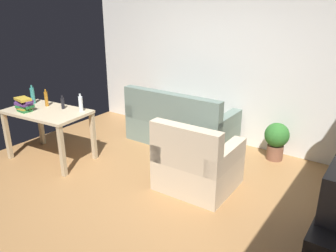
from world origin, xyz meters
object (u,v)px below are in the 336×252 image
Objects in this scene: bottle_dark at (63,103)px; armchair at (196,165)px; potted_plant at (276,139)px; bottle_clear at (81,104)px; bottle_tall at (33,95)px; bottle_amber at (46,99)px; book_stack at (24,104)px; couch at (180,126)px; desk at (48,118)px.

armchair is at bearing 8.73° from bottle_dark.
bottle_clear reaches higher than potted_plant.
bottle_amber is (0.28, 0.03, -0.01)m from bottle_tall.
bottle_amber reaches higher than book_stack.
book_stack is (-0.35, -0.39, 0.02)m from bottle_dark.
couch is at bearing -168.26° from potted_plant.
armchair is at bearing 8.15° from bottle_clear.
bottle_dark is at bearing -168.04° from bottle_clear.
couch is at bearing 50.24° from book_stack.
bottle_dark is (-2.63, -1.71, 0.52)m from potted_plant.
bottle_tall is (-1.72, -1.48, 0.58)m from couch.
potted_plant is 0.62× the size of armchair.
potted_plant is 2.14× the size of book_stack.
bottle_tall is 1.10× the size of bottle_amber.
bottle_tall is at bearing 7.51° from armchair.
bottle_clear is (0.44, 0.26, 0.22)m from desk.
desk is at bearing 41.05° from book_stack.
desk is 4.73× the size of book_stack.
bottle_tall is at bearing -171.55° from bottle_dark.
bottle_dark is (0.30, 0.05, -0.03)m from bottle_amber.
potted_plant is (1.50, 0.31, 0.02)m from couch.
bottle_tall is at bearing -170.31° from bottle_clear.
bottle_clear is (-0.82, -1.33, 0.57)m from couch.
potted_plant is 3.18m from bottle_dark.
armchair is at bearing 8.93° from bottle_amber.
bottle_dark is (-1.13, -1.40, 0.54)m from couch.
bottle_tall is 1.07× the size of book_stack.
desk is 0.32m from bottle_amber.
bottle_tall is 0.91m from bottle_clear.
armchair is 3.23× the size of bottle_tall.
bottle_amber is (-0.18, 0.14, 0.22)m from desk.
bottle_dark is (0.13, 0.19, 0.20)m from desk.
bottle_clear reaches higher than couch.
desk is 3.37m from potted_plant.
desk is 2.21× the size of potted_plant.
potted_plant is 2.83× the size of bottle_dark.
book_stack is (-2.99, -2.10, 0.53)m from potted_plant.
couch reaches higher than potted_plant.
armchair is 2.76m from bottle_tall.
desk is (-1.26, -1.59, 0.34)m from couch.
potted_plant is 2.20× the size of bottle_clear.
bottle_clear is (0.31, 0.07, 0.03)m from bottle_dark.
potted_plant is at bearing 32.97° from bottle_dark.
bottle_amber and bottle_clear have the same top height.
desk is 1.37× the size of armchair.
bottle_amber is 1.28× the size of bottle_dark.
desk is at bearing -149.72° from bottle_clear.
couch reaches higher than desk.
bottle_amber is (-1.43, -1.45, 0.57)m from couch.
desk is at bearing -123.58° from bottle_dark.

